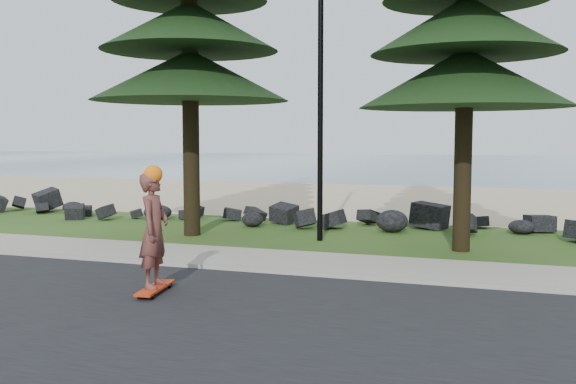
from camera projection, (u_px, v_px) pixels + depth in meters
name	position (u px, v px, depth m)	size (l,w,h in m)	color
ground	(279.00, 264.00, 13.29)	(160.00, 160.00, 0.00)	#274E18
road	(175.00, 324.00, 9.03)	(160.00, 7.00, 0.02)	black
kerb	(264.00, 270.00, 12.44)	(160.00, 0.20, 0.10)	gray
sidewalk	(282.00, 261.00, 13.48)	(160.00, 2.00, 0.08)	#9D9683
beach_sand	(391.00, 199.00, 27.01)	(160.00, 15.00, 0.01)	#CAAC87
ocean	(452.00, 164.00, 61.55)	(160.00, 58.00, 0.01)	#3A616F
seawall_boulders	(342.00, 228.00, 18.59)	(60.00, 2.40, 1.10)	black
lamp_post	(320.00, 76.00, 15.96)	(0.25, 0.14, 8.14)	black
skateboarder	(154.00, 230.00, 10.68)	(0.56, 1.19, 2.15)	red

